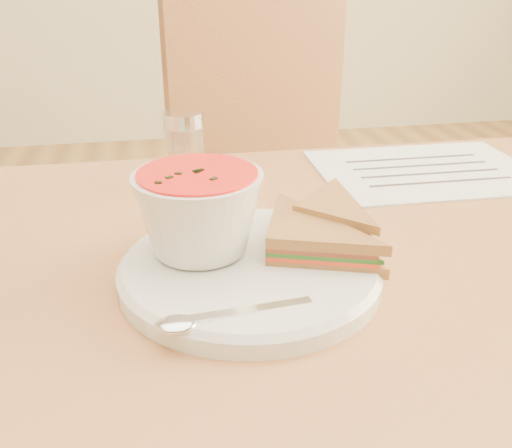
{
  "coord_description": "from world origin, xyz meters",
  "views": [
    {
      "loc": [
        -0.17,
        -0.54,
        1.04
      ],
      "look_at": [
        -0.08,
        -0.03,
        0.8
      ],
      "focal_mm": 40.0,
      "sensor_mm": 36.0,
      "label": 1
    }
  ],
  "objects": [
    {
      "name": "chair_far",
      "position": [
        0.13,
        0.57,
        0.5
      ],
      "size": [
        0.55,
        0.55,
        1.0
      ],
      "primitive_type": null,
      "rotation": [
        0.0,
        0.0,
        3.43
      ],
      "color": "brown",
      "rests_on": "floor"
    },
    {
      "name": "sandwich_half_b",
      "position": [
        -0.04,
        -0.01,
        0.79
      ],
      "size": [
        0.14,
        0.14,
        0.03
      ],
      "primitive_type": null,
      "rotation": [
        0.0,
        0.0,
        -0.78
      ],
      "color": "olive",
      "rests_on": "plate"
    },
    {
      "name": "paper_menu",
      "position": [
        0.23,
        0.21,
        0.75
      ],
      "size": [
        0.32,
        0.24,
        0.0
      ],
      "primitive_type": null,
      "rotation": [
        0.0,
        0.0,
        -0.01
      ],
      "color": "white",
      "rests_on": "dining_table"
    },
    {
      "name": "condiment_shaker",
      "position": [
        -0.13,
        0.23,
        0.8
      ],
      "size": [
        0.06,
        0.06,
        0.1
      ],
      "primitive_type": null,
      "rotation": [
        0.0,
        0.0,
        0.12
      ],
      "color": "silver",
      "rests_on": "dining_table"
    },
    {
      "name": "plate",
      "position": [
        -0.09,
        -0.05,
        0.76
      ],
      "size": [
        0.33,
        0.33,
        0.02
      ],
      "primitive_type": null,
      "rotation": [
        0.0,
        0.0,
        -0.32
      ],
      "color": "white",
      "rests_on": "dining_table"
    },
    {
      "name": "sandwich_half_a",
      "position": [
        -0.08,
        -0.07,
        0.78
      ],
      "size": [
        0.15,
        0.15,
        0.04
      ],
      "primitive_type": null,
      "rotation": [
        0.0,
        0.0,
        -0.33
      ],
      "color": "olive",
      "rests_on": "plate"
    },
    {
      "name": "spoon",
      "position": [
        -0.12,
        -0.14,
        0.77
      ],
      "size": [
        0.18,
        0.06,
        0.01
      ],
      "primitive_type": null,
      "rotation": [
        0.0,
        0.0,
        0.13
      ],
      "color": "silver",
      "rests_on": "plate"
    },
    {
      "name": "soup_bowl",
      "position": [
        -0.13,
        -0.02,
        0.81
      ],
      "size": [
        0.15,
        0.15,
        0.09
      ],
      "primitive_type": null,
      "rotation": [
        0.0,
        0.0,
        0.17
      ],
      "color": "white",
      "rests_on": "plate"
    }
  ]
}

